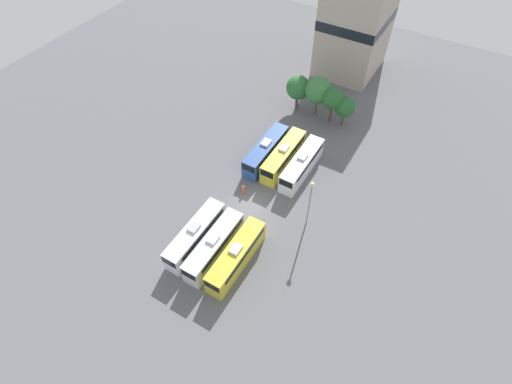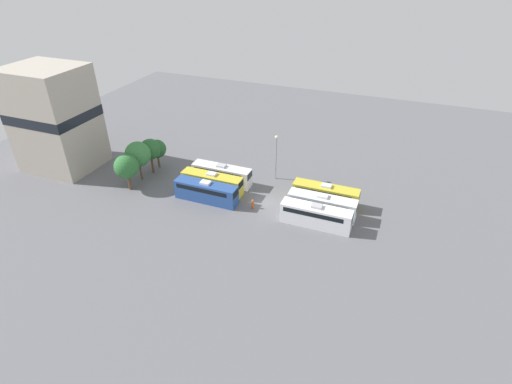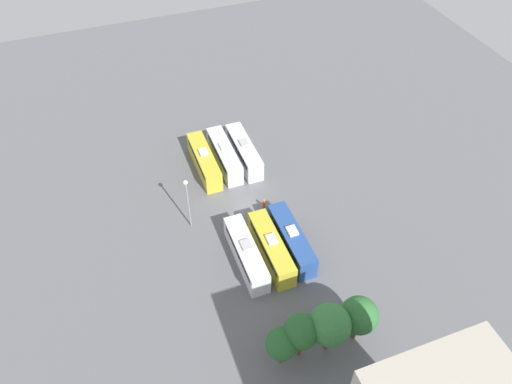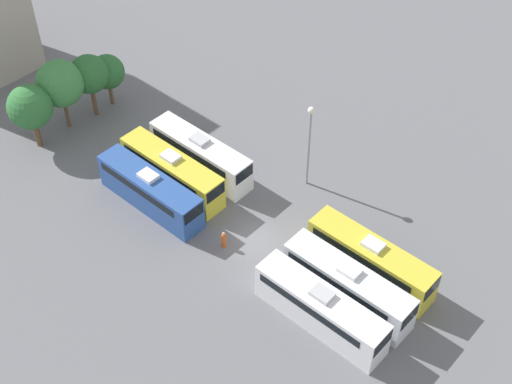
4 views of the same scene
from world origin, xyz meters
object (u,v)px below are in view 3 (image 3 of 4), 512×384
bus_1 (225,155)px  tree_1 (330,325)px  light_pole (187,197)px  tree_0 (359,315)px  bus_2 (204,161)px  worker_person (264,204)px  bus_3 (292,239)px  bus_4 (271,248)px  bus_5 (246,254)px  tree_3 (282,344)px  tree_2 (301,332)px  bus_0 (244,151)px

bus_1 → tree_1: tree_1 is taller
light_pole → tree_0: light_pole is taller
bus_2 → worker_person: (-5.45, 10.44, -1.04)m
bus_3 → bus_4: same height
bus_4 → bus_5: bearing=-4.5°
bus_3 → bus_2: bearing=-71.5°
bus_1 → bus_3: size_ratio=1.00×
tree_3 → bus_4: bearing=-107.6°
worker_person → light_pole: size_ratio=0.19×
bus_3 → tree_1: 14.59m
tree_0 → tree_1: tree_1 is taller
bus_4 → tree_0: (-4.48, 13.53, 2.59)m
bus_4 → tree_1: tree_1 is taller
light_pole → bus_4: bearing=133.5°
bus_3 → worker_person: (0.70, -7.93, -1.04)m
tree_2 → bus_0: bearing=-99.0°
bus_4 → bus_1: bearing=-89.9°
light_pole → tree_3: 22.41m
bus_2 → worker_person: bearing=117.6°
bus_0 → bus_5: 19.51m
bus_0 → bus_5: bearing=71.3°
bus_3 → tree_2: 14.80m
bus_4 → light_pole: light_pole is taller
bus_1 → worker_person: 10.89m
bus_1 → light_pole: 13.67m
tree_0 → bus_3: bearing=-83.5°
bus_1 → tree_3: size_ratio=1.93×
bus_0 → bus_1: same height
bus_0 → tree_3: size_ratio=1.93×
worker_person → tree_3: bearing=73.4°
worker_person → tree_0: tree_0 is taller
bus_5 → light_pole: light_pole is taller
bus_0 → light_pole: (11.15, 10.15, 3.85)m
bus_3 → tree_3: (7.15, 13.77, 1.99)m
bus_1 → tree_2: tree_2 is taller
bus_4 → tree_2: bearing=81.1°
bus_1 → bus_2: size_ratio=1.00×
bus_2 → tree_2: bearing=92.1°
bus_4 → tree_1: bearing=93.7°
bus_0 → tree_0: (-1.47, 32.27, 2.59)m
bus_2 → bus_5: same height
bus_2 → tree_3: 32.22m
bus_1 → bus_5: (3.20, 18.65, 0.00)m
bus_5 → bus_4: bearing=175.5°
light_pole → tree_2: light_pole is taller
bus_5 → tree_2: bearing=94.9°
tree_3 → bus_3: bearing=-117.4°
bus_0 → worker_person: size_ratio=6.54×
bus_2 → tree_3: tree_3 is taller
bus_2 → light_pole: light_pole is taller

